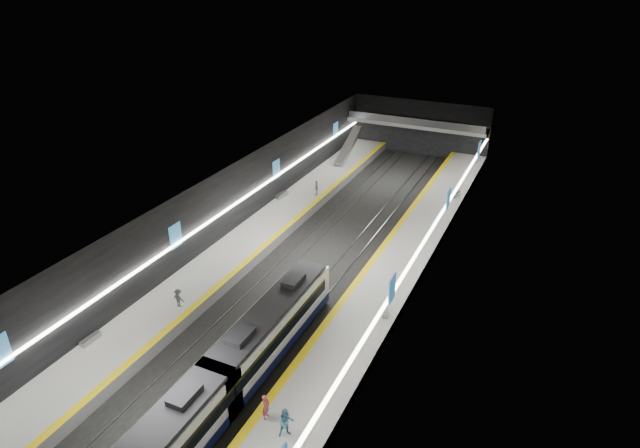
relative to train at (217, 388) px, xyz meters
The scene contains 26 objects.
ground 20.13m from the train, 97.18° to the left, with size 70.00×70.00×0.00m, color black.
ceiling 20.83m from the train, 97.18° to the left, with size 20.00×70.00×0.04m, color beige.
wall_left 23.53m from the train, 122.20° to the left, with size 0.04×70.00×8.00m, color black.
wall_right 21.30m from the train, 69.30° to the left, with size 0.04×70.00×8.00m, color black.
wall_back 54.94m from the train, 92.61° to the left, with size 20.00×0.04×8.00m, color black.
platform_left 22.29m from the train, 116.73° to the left, with size 5.00×70.00×1.00m, color slate.
tile_surface_left 22.26m from the train, 116.73° to the left, with size 5.00×70.00×0.02m, color #A4A39F.
tactile_strip_left 21.36m from the train, 111.45° to the left, with size 0.60×70.00×0.02m, color yellow.
platform_right 20.54m from the train, 75.86° to the left, with size 5.00×70.00×1.00m, color slate.
tile_surface_right 20.51m from the train, 75.86° to the left, with size 5.00×70.00×0.02m, color #A4A39F.
tactile_strip_right 20.08m from the train, 81.97° to the left, with size 0.60×70.00×0.02m, color yellow.
rails 20.12m from the train, 97.18° to the left, with size 6.52×70.00×0.12m.
train is the anchor object (origin of this frame).
ad_posters 21.13m from the train, 96.84° to the left, with size 19.94×53.50×2.20m.
cove_light_left 23.41m from the train, 121.78° to the left, with size 0.25×68.60×0.12m, color white.
cove_light_right 21.21m from the train, 69.81° to the left, with size 0.25×68.60×0.12m, color white.
mezzanine_bridge 52.92m from the train, 92.71° to the left, with size 20.00×3.00×1.50m.
escalator 46.94m from the train, 102.30° to the left, with size 1.20×8.00×0.60m, color #99999E.
bench_left_near 12.08m from the train, behind, with size 0.46×1.65×0.40m, color #99999E.
bench_left_far 32.51m from the train, 111.67° to the left, with size 0.54×1.94×0.47m, color #99999E.
bench_right_near 15.05m from the train, 64.33° to the left, with size 0.46×1.67×0.41m, color #99999E.
bench_right_far 39.58m from the train, 80.52° to the left, with size 0.50×1.79×0.44m, color #99999E.
passenger_right_a 3.43m from the train, ahead, with size 0.64×0.42×1.76m, color #AA3F49.
passenger_right_b 5.20m from the train, ahead, with size 0.96×0.75×1.97m, color teal.
passenger_left_a 33.57m from the train, 104.76° to the left, with size 1.06×0.44×1.81m, color #B9B5A9.
passenger_left_b 11.52m from the train, 140.55° to the left, with size 1.03×0.59×1.60m, color #403F47.
Camera 1 is at (19.12, -40.04, 26.44)m, focal length 30.00 mm.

